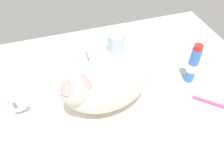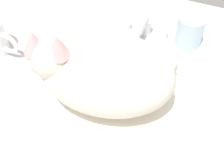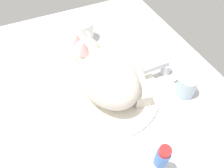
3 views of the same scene
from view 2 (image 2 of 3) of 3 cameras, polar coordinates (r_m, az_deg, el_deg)
ground_plane at (r=63.44cm, az=-0.84°, el=-3.87°), size 110.00×82.50×3.00cm
sink_basin at (r=61.83cm, az=-0.86°, el=-2.74°), size 35.61×35.61×1.05cm
faucet at (r=74.74cm, az=5.72°, el=10.54°), size 12.24×11.76×6.03cm
cat at (r=56.05cm, az=-2.03°, el=2.61°), size 28.53×23.06×17.02cm
rinse_cup at (r=74.23cm, az=14.44°, el=9.70°), size 6.31×6.31×7.41cm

